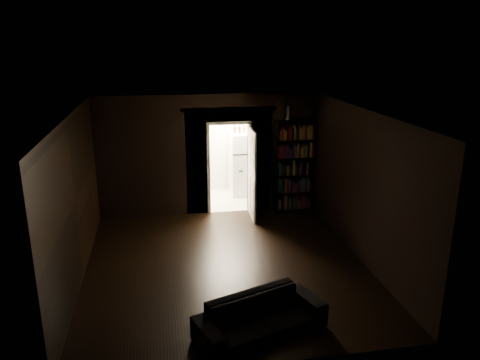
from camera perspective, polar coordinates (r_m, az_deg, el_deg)
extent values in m
plane|color=black|center=(8.69, -1.72, -10.40)|extent=(5.50, 5.50, 0.00)
cube|color=black|center=(10.75, -10.51, 2.74)|extent=(2.55, 0.10, 2.80)
cube|color=black|center=(11.12, 4.89, 3.44)|extent=(1.55, 0.10, 2.80)
cube|color=black|center=(10.67, -1.42, 8.67)|extent=(0.90, 0.10, 0.70)
cube|color=black|center=(8.18, -19.42, -2.52)|extent=(0.02, 5.50, 2.80)
cube|color=black|center=(8.83, 14.45, -0.65)|extent=(0.02, 5.50, 2.80)
cube|color=black|center=(5.64, 2.38, -10.45)|extent=(5.00, 0.02, 2.80)
cube|color=beige|center=(7.80, -1.90, 8.17)|extent=(5.00, 5.50, 0.02)
cube|color=silver|center=(10.90, -1.31, 1.32)|extent=(1.04, 0.06, 2.17)
cube|color=beige|center=(12.09, -1.95, -2.55)|extent=(2.20, 1.80, 0.10)
cube|color=beige|center=(12.55, -2.57, 4.12)|extent=(2.20, 0.10, 2.40)
cube|color=beige|center=(11.64, -7.14, 2.97)|extent=(0.10, 1.60, 2.40)
cube|color=beige|center=(11.92, 3.00, 3.42)|extent=(0.10, 1.60, 2.40)
cube|color=beige|center=(11.50, -2.08, 9.27)|extent=(2.20, 1.80, 0.10)
cube|color=#CE6F7B|center=(12.31, -2.60, 8.70)|extent=(2.00, 0.04, 0.26)
imported|color=black|center=(6.75, 2.54, -15.70)|extent=(2.00, 1.37, 0.71)
cube|color=black|center=(11.03, 6.56, 1.68)|extent=(0.92, 0.38, 2.20)
cube|color=white|center=(12.29, 0.52, 2.05)|extent=(0.93, 0.89, 1.65)
cube|color=silver|center=(10.57, 1.49, 0.68)|extent=(0.08, 0.85, 2.05)
cube|color=silver|center=(10.77, 5.87, 8.14)|extent=(0.11, 0.11, 0.31)
cube|color=black|center=(11.97, 0.52, 6.32)|extent=(0.62, 0.26, 0.25)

